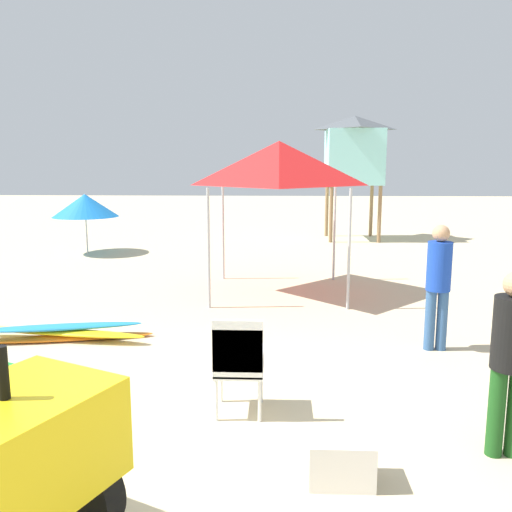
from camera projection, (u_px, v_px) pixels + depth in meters
name	position (u px, v px, depth m)	size (l,w,h in m)	color
ground	(147.00, 438.00, 4.81)	(80.00, 80.00, 0.00)	beige
stacked_plastic_chairs	(239.00, 358.00, 5.14)	(0.48, 0.48, 1.02)	white
surfboard_pile	(63.00, 333.00, 7.48)	(2.49, 0.76, 0.24)	orange
lifeguard_near_left	(438.00, 279.00, 6.97)	(0.32, 0.32, 1.70)	#33598C
lifeguard_near_center	(511.00, 353.00, 4.37)	(0.32, 0.32, 1.61)	#194C19
popup_canopy	(279.00, 164.00, 9.96)	(2.46, 2.46, 2.92)	#B2B2B7
lifeguard_tower	(354.00, 150.00, 17.45)	(1.98, 1.98, 4.09)	olive
beach_umbrella_left	(85.00, 205.00, 14.79)	(1.83, 1.83, 1.69)	beige
cooler_box	(340.00, 460.00, 4.12)	(0.51, 0.35, 0.37)	white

